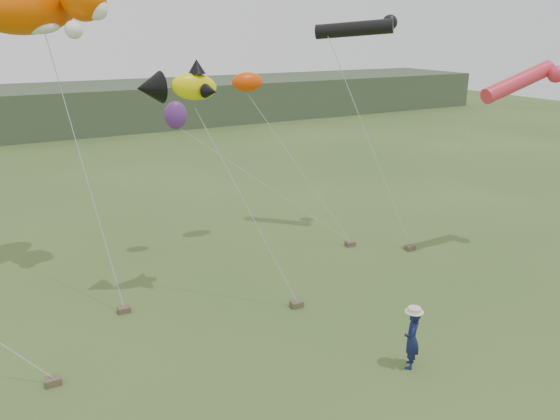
% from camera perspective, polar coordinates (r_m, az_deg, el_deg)
% --- Properties ---
extents(ground, '(120.00, 120.00, 0.00)m').
position_cam_1_polar(ground, '(16.84, 9.39, -14.65)').
color(ground, '#385123').
rests_on(ground, ground).
extents(headland, '(90.00, 13.00, 4.00)m').
position_cam_1_polar(headland, '(56.42, -22.64, 9.61)').
color(headland, '#2D3D28').
rests_on(headland, ground).
extents(festival_attendant, '(0.76, 0.75, 1.77)m').
position_cam_1_polar(festival_attendant, '(16.08, 13.62, -12.96)').
color(festival_attendant, '#121945').
rests_on(festival_attendant, ground).
extents(sandbag_anchors, '(15.27, 4.66, 0.21)m').
position_cam_1_polar(sandbag_anchors, '(20.15, -1.17, -8.19)').
color(sandbag_anchors, brown).
rests_on(sandbag_anchors, ground).
extents(cat_kite, '(5.54, 3.88, 2.40)m').
position_cam_1_polar(cat_kite, '(21.64, -23.76, 18.99)').
color(cat_kite, '#E05000').
rests_on(cat_kite, ground).
extents(fish_kite, '(2.72, 1.80, 1.38)m').
position_cam_1_polar(fish_kite, '(18.17, -10.63, 12.61)').
color(fish_kite, yellow).
rests_on(fish_kite, ground).
extents(tube_kites, '(7.48, 7.60, 3.39)m').
position_cam_1_polar(tube_kites, '(24.35, 16.44, 15.43)').
color(tube_kites, black).
rests_on(tube_kites, ground).
extents(misc_kites, '(4.39, 0.97, 2.06)m').
position_cam_1_polar(misc_kites, '(22.76, -6.35, 11.85)').
color(misc_kites, '#E53E03').
rests_on(misc_kites, ground).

